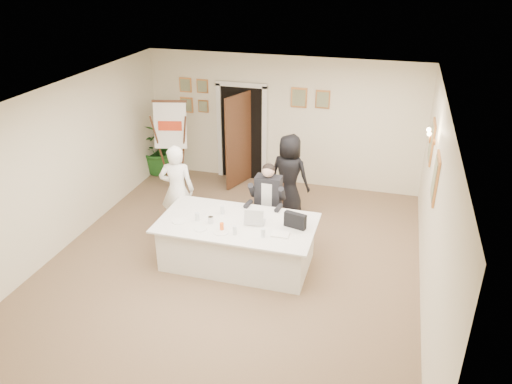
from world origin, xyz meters
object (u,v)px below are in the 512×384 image
at_px(laptop, 256,215).
at_px(steel_jug, 211,220).
at_px(potted_palm, 160,147).
at_px(conference_table, 237,242).
at_px(standing_man, 177,190).
at_px(laptop_bag, 295,220).
at_px(seated_man, 268,202).
at_px(standing_woman, 289,176).
at_px(flip_chart, 173,150).
at_px(oj_glass, 222,227).
at_px(paper_stack, 280,234).

distance_m(laptop, steel_jug, 0.72).
bearing_deg(laptop, potted_palm, 127.87).
height_order(conference_table, standing_man, standing_man).
xyz_separation_m(potted_palm, laptop_bag, (3.80, -3.06, 0.27)).
bearing_deg(seated_man, laptop_bag, -42.11).
xyz_separation_m(potted_palm, steel_jug, (2.48, -3.29, 0.20)).
bearing_deg(conference_table, standing_woman, 77.65).
bearing_deg(conference_table, flip_chart, 132.20).
xyz_separation_m(oj_glass, steel_jug, (-0.25, 0.18, -0.01)).
relative_size(standing_man, standing_woman, 1.03).
xyz_separation_m(potted_palm, paper_stack, (3.64, -3.36, 0.16)).
relative_size(laptop, paper_stack, 1.24).
distance_m(seated_man, paper_stack, 1.25).
xyz_separation_m(flip_chart, oj_glass, (2.07, -2.75, -0.06)).
distance_m(laptop_bag, steel_jug, 1.35).
height_order(standing_woman, laptop_bag, standing_woman).
bearing_deg(standing_man, standing_woman, -158.51).
relative_size(flip_chart, steel_jug, 17.63).
xyz_separation_m(laptop, steel_jug, (-0.69, -0.22, -0.08)).
distance_m(standing_woman, laptop_bag, 1.93).
xyz_separation_m(standing_man, laptop, (1.64, -0.63, 0.07)).
height_order(conference_table, standing_woman, standing_woman).
bearing_deg(steel_jug, paper_stack, -3.53).
bearing_deg(standing_man, steel_jug, 125.07).
bearing_deg(laptop, paper_stack, -39.40).
bearing_deg(oj_glass, standing_woman, 75.86).
relative_size(standing_woman, laptop, 4.86).
xyz_separation_m(conference_table, paper_stack, (0.77, -0.21, 0.40)).
distance_m(standing_woman, oj_glass, 2.34).
bearing_deg(flip_chart, steel_jug, -54.80).
distance_m(potted_palm, laptop, 4.42).
distance_m(conference_table, laptop_bag, 1.06).
height_order(flip_chart, standing_man, flip_chart).
distance_m(laptop_bag, oj_glass, 1.15).
xyz_separation_m(flip_chart, standing_man, (0.86, -1.73, -0.05)).
xyz_separation_m(laptop, oj_glass, (-0.44, -0.39, -0.07)).
bearing_deg(flip_chart, conference_table, -47.80).
bearing_deg(oj_glass, flip_chart, 126.91).
bearing_deg(seated_man, paper_stack, -56.74).
distance_m(seated_man, steel_jug, 1.26).
distance_m(potted_palm, oj_glass, 4.42).
bearing_deg(paper_stack, steel_jug, 176.47).
height_order(laptop, oj_glass, laptop).
height_order(potted_palm, laptop, potted_palm).
relative_size(standing_woman, oj_glass, 12.59).
bearing_deg(paper_stack, flip_chart, 138.35).
relative_size(standing_man, oj_glass, 13.00).
bearing_deg(potted_palm, laptop, -44.13).
relative_size(laptop_bag, steel_jug, 3.23).
distance_m(standing_man, oj_glass, 1.58).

